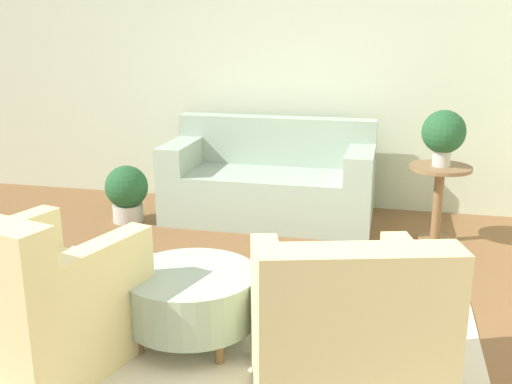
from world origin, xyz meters
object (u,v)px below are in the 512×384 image
Objects in this scene: armchair_right at (343,340)px; potted_plant_floor at (127,191)px; side_table at (439,191)px; ottoman_table at (192,296)px; potted_plant_on_side_table at (444,133)px; armchair_left at (35,305)px; couch at (270,183)px.

armchair_right is 2.01× the size of potted_plant_floor.
ottoman_table is at bearing -126.27° from side_table.
ottoman_table is 2.59m from potted_plant_on_side_table.
potted_plant_on_side_table is (1.49, 2.02, 0.66)m from ottoman_table.
armchair_left reaches higher than potted_plant_floor.
armchair_left is 1.38× the size of ottoman_table.
couch reaches higher than armchair_left.
side_table is (1.50, -0.29, 0.10)m from couch.
ottoman_table is 2.52m from side_table.
armchair_left reaches higher than side_table.
ottoman_table is 1.68× the size of potted_plant_on_side_table.
potted_plant_floor reaches higher than ottoman_table.
armchair_left is at bearing -76.48° from potted_plant_floor.
armchair_right is at bearing -71.50° from couch.
armchair_left is (-0.71, -2.77, 0.01)m from couch.
potted_plant_on_side_table reaches higher than ottoman_table.
potted_plant_on_side_table is at bearing 180.00° from side_table.
armchair_left is 2.45m from potted_plant_floor.
ottoman_table is (0.02, -2.32, -0.07)m from couch.
couch is at bearing 90.38° from ottoman_table.
potted_plant_floor is (-2.78, -0.09, -0.64)m from potted_plant_on_side_table.
armchair_left is 1.00× the size of armchair_right.
potted_plant_on_side_table is at bearing 48.30° from armchair_left.
side_table is at bearing 0.00° from potted_plant_on_side_table.
armchair_right is (1.63, 0.00, 0.00)m from armchair_left.
potted_plant_on_side_table is (1.50, -0.29, 0.59)m from couch.
side_table reaches higher than potted_plant_floor.
side_table is at bearing 48.30° from armchair_left.
armchair_right reaches higher than ottoman_table.
potted_plant_floor is (-1.29, 1.93, 0.02)m from ottoman_table.
potted_plant_floor is (-0.57, 2.38, -0.07)m from armchair_left.
couch reaches higher than ottoman_table.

